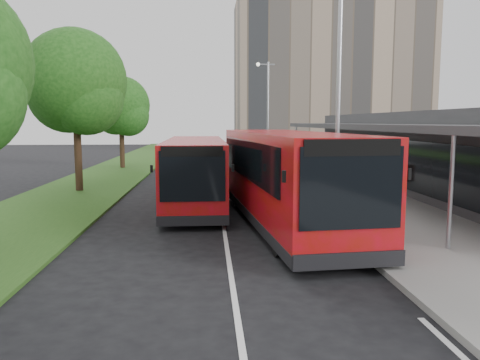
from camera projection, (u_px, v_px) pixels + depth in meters
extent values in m
plane|color=black|center=(224.00, 231.00, 15.14)|extent=(120.00, 120.00, 0.00)
cube|color=gray|center=(295.00, 168.00, 35.33)|extent=(5.00, 80.00, 0.15)
cube|color=#274F19|center=(120.00, 169.00, 34.46)|extent=(5.00, 80.00, 0.10)
cube|color=silver|center=(216.00, 177.00, 29.99)|extent=(0.12, 70.00, 0.01)
cube|color=silver|center=(449.00, 344.00, 7.44)|extent=(0.12, 2.00, 0.01)
cube|color=silver|center=(342.00, 245.00, 13.38)|extent=(0.12, 2.00, 0.01)
cube|color=silver|center=(301.00, 208.00, 19.32)|extent=(0.12, 2.00, 0.01)
cube|color=silver|center=(279.00, 187.00, 25.26)|extent=(0.12, 2.00, 0.01)
cube|color=silver|center=(265.00, 175.00, 31.20)|extent=(0.12, 2.00, 0.01)
cube|color=silver|center=(256.00, 166.00, 37.14)|extent=(0.12, 2.00, 0.01)
cube|color=silver|center=(250.00, 160.00, 43.08)|extent=(0.12, 2.00, 0.01)
cube|color=silver|center=(245.00, 156.00, 49.02)|extent=(0.12, 2.00, 0.01)
cube|color=silver|center=(241.00, 152.00, 54.96)|extent=(0.12, 2.00, 0.01)
cube|color=silver|center=(238.00, 149.00, 60.90)|extent=(0.12, 2.00, 0.01)
cube|color=tan|center=(328.00, 76.00, 56.55)|extent=(22.00, 12.00, 18.00)
cube|color=#303032|center=(437.00, 152.00, 23.55)|extent=(5.00, 26.00, 4.00)
cube|color=black|center=(388.00, 160.00, 23.43)|extent=(0.06, 24.00, 2.20)
cube|color=#303032|center=(364.00, 126.00, 23.13)|extent=(2.80, 26.00, 0.25)
cylinder|color=#999CA2|center=(451.00, 193.00, 12.36)|extent=(0.12, 0.12, 3.30)
cylinder|color=#999CA2|center=(296.00, 148.00, 34.14)|extent=(0.12, 0.12, 3.30)
cylinder|color=black|center=(78.00, 153.00, 23.33)|extent=(0.36, 0.36, 3.95)
sphere|color=#194913|center=(75.00, 80.00, 22.89)|extent=(5.02, 5.02, 5.02)
sphere|color=#194913|center=(86.00, 98.00, 22.65)|extent=(3.59, 3.59, 3.59)
sphere|color=#194913|center=(68.00, 94.00, 23.43)|extent=(3.95, 3.95, 3.95)
cylinder|color=black|center=(122.00, 146.00, 35.25)|extent=(0.36, 0.36, 3.39)
sphere|color=#194913|center=(121.00, 105.00, 34.87)|extent=(4.31, 4.31, 4.31)
sphere|color=#194913|center=(128.00, 115.00, 34.61)|extent=(3.08, 3.08, 3.08)
sphere|color=#194913|center=(116.00, 112.00, 35.40)|extent=(3.39, 3.39, 3.39)
cylinder|color=#999CA2|center=(338.00, 104.00, 16.89)|extent=(0.16, 0.16, 8.00)
cylinder|color=#999CA2|center=(268.00, 114.00, 36.69)|extent=(0.16, 0.16, 8.00)
cylinder|color=#999CA2|center=(266.00, 64.00, 36.21)|extent=(1.40, 0.10, 0.10)
sphere|color=silver|center=(258.00, 64.00, 36.17)|extent=(0.28, 0.28, 0.28)
cube|color=#BA091E|center=(286.00, 174.00, 15.82)|extent=(3.66, 11.31, 2.81)
cube|color=black|center=(286.00, 214.00, 15.98)|extent=(3.68, 11.33, 0.32)
cube|color=black|center=(352.00, 188.00, 10.32)|extent=(2.38, 0.27, 1.85)
cube|color=black|center=(255.00, 151.00, 21.22)|extent=(2.32, 0.26, 1.38)
cube|color=black|center=(246.00, 159.00, 15.85)|extent=(0.93, 9.49, 1.27)
cube|color=black|center=(322.00, 158.00, 16.28)|extent=(0.93, 9.49, 1.27)
cube|color=black|center=(350.00, 260.00, 10.51)|extent=(2.64, 0.32, 0.37)
cube|color=black|center=(353.00, 148.00, 10.20)|extent=(2.22, 0.25, 0.37)
cube|color=black|center=(284.00, 176.00, 10.28)|extent=(0.09, 0.09, 0.26)
cube|color=black|center=(409.00, 174.00, 10.74)|extent=(0.09, 0.09, 0.26)
cylinder|color=black|center=(280.00, 239.00, 12.27)|extent=(0.40, 0.98, 0.95)
cylinder|color=black|center=(360.00, 235.00, 12.63)|extent=(0.40, 0.98, 0.95)
cylinder|color=black|center=(238.00, 196.00, 19.33)|extent=(0.40, 0.98, 0.95)
cylinder|color=black|center=(290.00, 195.00, 19.68)|extent=(0.40, 0.98, 0.95)
cube|color=#BA091E|center=(195.00, 169.00, 19.68)|extent=(2.43, 9.78, 2.46)
cube|color=black|center=(195.00, 197.00, 19.82)|extent=(2.45, 9.80, 0.28)
cube|color=black|center=(192.00, 176.00, 14.80)|extent=(2.09, 0.07, 1.63)
cube|color=black|center=(197.00, 152.00, 24.47)|extent=(2.04, 0.07, 1.21)
cube|color=black|center=(167.00, 158.00, 19.80)|extent=(0.14, 8.36, 1.11)
cube|color=black|center=(223.00, 158.00, 19.99)|extent=(0.14, 8.36, 1.11)
cube|color=black|center=(193.00, 221.00, 14.97)|extent=(2.32, 0.10, 0.33)
cube|color=black|center=(192.00, 151.00, 14.69)|extent=(1.95, 0.06, 0.33)
cube|color=black|center=(152.00, 169.00, 14.87)|extent=(0.08, 0.08, 0.23)
cube|color=black|center=(233.00, 168.00, 15.08)|extent=(0.08, 0.08, 0.23)
cylinder|color=black|center=(167.00, 210.00, 16.62)|extent=(0.29, 0.84, 0.84)
cylinder|color=black|center=(221.00, 209.00, 16.77)|extent=(0.29, 0.84, 0.84)
cylinder|color=black|center=(177.00, 186.00, 22.86)|extent=(0.29, 0.84, 0.84)
cylinder|color=black|center=(216.00, 185.00, 23.01)|extent=(0.29, 0.84, 0.84)
cylinder|color=#331E15|center=(320.00, 173.00, 26.54)|extent=(0.63, 0.63, 0.95)
cylinder|color=yellow|center=(290.00, 161.00, 34.20)|extent=(0.22, 0.22, 1.08)
imported|color=#51120B|center=(228.00, 147.00, 52.96)|extent=(1.92, 4.04, 1.33)
imported|color=navy|center=(207.00, 146.00, 58.34)|extent=(1.25, 3.54, 1.17)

